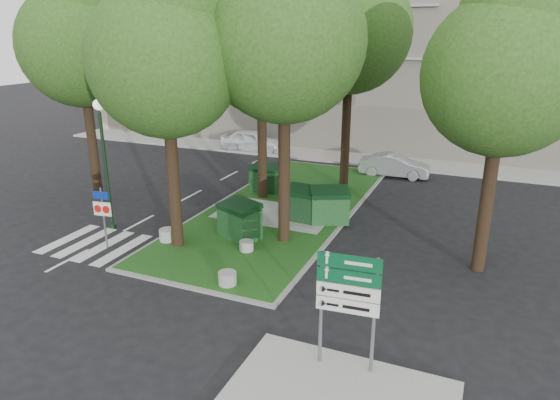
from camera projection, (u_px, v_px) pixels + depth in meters
The scene contains 25 objects.
ground at pixel (173, 284), 16.13m from camera, with size 120.00×120.00×0.00m, color black.
median_island at pixel (283, 208), 22.90m from camera, with size 6.00×16.00×0.12m, color #184E16.
median_kerb at pixel (283, 208), 22.90m from camera, with size 6.30×16.30×0.10m, color gray.
building_sidewalk at pixel (339, 157), 32.23m from camera, with size 42.00×3.00×0.12m, color #999993.
zebra_crossing at pixel (113, 248), 18.83m from camera, with size 5.00×3.00×0.01m, color silver.
apartment_building at pixel (373, 28), 36.21m from camera, with size 41.00×12.00×16.00m, color tan.
tree_median_near_left at pixel (167, 45), 16.54m from camera, with size 5.20×5.20×10.53m.
tree_median_near_right at pixel (288, 24), 16.76m from camera, with size 5.60×5.60×11.46m.
tree_median_mid at pixel (263, 50), 22.12m from camera, with size 4.80×4.80×9.99m.
tree_median_far at pixel (353, 19), 23.12m from camera, with size 5.80×5.80×11.93m.
tree_street_left at pixel (81, 34), 22.08m from camera, with size 5.40×5.40×11.00m.
tree_street_right at pixel (510, 59), 14.92m from camera, with size 5.00×5.00×10.06m.
dumpster_a at pixel (266, 178), 25.03m from camera, with size 1.48×1.05×1.36m.
dumpster_b at pixel (240, 220), 19.28m from camera, with size 1.89×1.64×1.47m.
dumpster_c at pixel (304, 204), 21.14m from camera, with size 1.65×1.22×1.44m.
dumpster_d at pixel (329, 206), 20.89m from camera, with size 1.93×1.69×1.49m.
bollard_left at pixel (168, 235), 19.15m from camera, with size 0.63×0.63×0.45m, color #B0AFAA.
bollard_right at pixel (227, 278), 15.82m from camera, with size 0.58×0.58×0.41m, color #9A9B96.
bollard_mid at pixel (246, 246), 18.28m from camera, with size 0.52×0.52×0.37m, color #A4A5A0.
litter_bin at pixel (324, 205), 22.08m from camera, with size 0.38×0.38×0.66m, color gold.
street_lamp at pixel (104, 149), 19.70m from camera, with size 0.42×0.42×5.30m.
traffic_sign_pole at pixel (103, 210), 18.34m from camera, with size 0.72×0.14×2.39m.
directional_sign at pixel (348, 294), 11.38m from camera, with size 1.47×0.21×2.94m.
car_white at pixel (253, 141), 33.78m from camera, with size 1.74×4.33×1.47m, color white.
car_silver at pixel (394, 166), 27.90m from camera, with size 1.34×3.84×1.26m, color #A1A3A9.
Camera 1 is at (8.83, -11.89, 7.76)m, focal length 32.00 mm.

